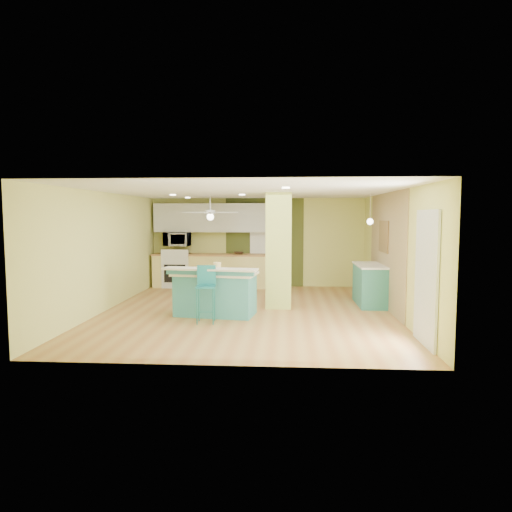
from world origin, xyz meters
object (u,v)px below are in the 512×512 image
at_px(side_counter, 370,284).
at_px(canister, 217,267).
at_px(bar_stool, 206,285).
at_px(peninsula, 215,293).
at_px(fruit_bowl, 239,253).

xyz_separation_m(side_counter, canister, (-3.30, -1.10, 0.50)).
bearing_deg(bar_stool, canister, 80.33).
distance_m(peninsula, bar_stool, 0.67).
relative_size(peninsula, side_counter, 1.33).
distance_m(fruit_bowl, canister, 3.32).
xyz_separation_m(peninsula, canister, (0.01, 0.21, 0.50)).
height_order(bar_stool, canister, bar_stool).
bearing_deg(fruit_bowl, peninsula, -91.72).
height_order(bar_stool, fruit_bowl, bar_stool).
relative_size(bar_stool, side_counter, 0.75).
height_order(peninsula, side_counter, peninsula).
xyz_separation_m(peninsula, side_counter, (3.31, 1.31, 0.00)).
xyz_separation_m(side_counter, fruit_bowl, (-3.21, 2.22, 0.51)).
bearing_deg(side_counter, peninsula, -158.40).
xyz_separation_m(peninsula, bar_stool, (-0.08, -0.61, 0.26)).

